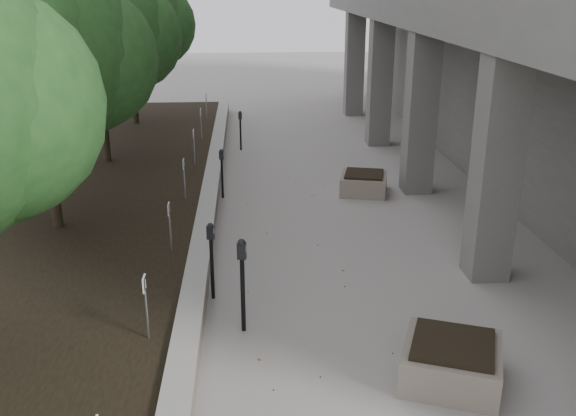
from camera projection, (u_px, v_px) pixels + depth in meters
name	position (u px, v px, depth m)	size (l,w,h in m)	color
retaining_wall	(208.00, 213.00, 14.13)	(0.39, 26.00, 0.50)	gray
planting_bed	(40.00, 219.00, 13.92)	(7.00, 26.00, 0.40)	black
crabapple_tree_3	(41.00, 93.00, 12.04)	(4.60, 4.00, 5.44)	#1D4A1C
crabapple_tree_4	(98.00, 61.00, 16.74)	(4.60, 4.00, 5.44)	#1D4A1C
crabapple_tree_5	(130.00, 44.00, 21.43)	(4.60, 4.00, 5.44)	#1D4A1C
parking_sign_3	(146.00, 308.00, 8.72)	(0.04, 0.22, 0.96)	black
parking_sign_4	(170.00, 228.00, 11.54)	(0.04, 0.22, 0.96)	black
parking_sign_5	(184.00, 180.00, 14.36)	(0.04, 0.22, 0.96)	black
parking_sign_6	(194.00, 147.00, 17.17)	(0.04, 0.22, 0.96)	black
parking_sign_7	(201.00, 124.00, 19.99)	(0.04, 0.22, 0.96)	black
parking_sign_8	(206.00, 106.00, 22.81)	(0.04, 0.22, 0.96)	black
parking_meter_2	(243.00, 286.00, 9.59)	(0.15, 0.11, 1.54)	black
parking_meter_3	(212.00, 261.00, 10.62)	(0.14, 0.10, 1.38)	black
parking_meter_4	(222.00, 174.00, 15.67)	(0.12, 0.09, 1.26)	black
parking_meter_5	(240.00, 131.00, 20.14)	(0.13, 0.09, 1.27)	black
planter_front	(451.00, 361.00, 8.53)	(1.27, 1.27, 0.59)	gray
planter_back	(364.00, 183.00, 16.17)	(1.13, 1.13, 0.53)	gray
berry_scatter	(300.00, 306.00, 10.56)	(3.30, 14.10, 0.02)	maroon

